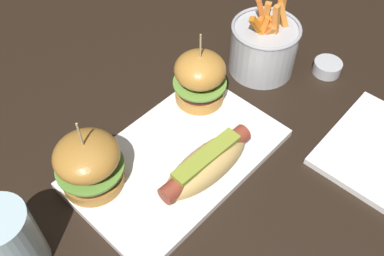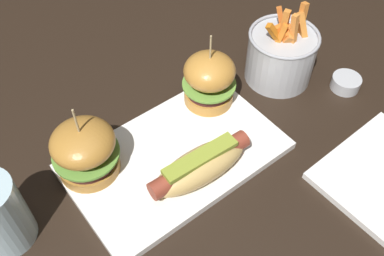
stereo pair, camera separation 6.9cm
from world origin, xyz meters
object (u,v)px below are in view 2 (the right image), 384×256
(hot_dog, at_px, (200,165))
(slider_left, at_px, (85,150))
(slider_right, at_px, (209,79))
(platter_main, at_px, (175,156))
(sauce_ramekin, at_px, (346,82))
(fries_bucket, at_px, (281,55))

(hot_dog, relative_size, slider_left, 1.28)
(slider_right, bearing_deg, platter_main, -152.78)
(slider_right, xyz_separation_m, sauce_ramekin, (0.23, -0.12, -0.05))
(slider_left, relative_size, sauce_ramekin, 2.52)
(hot_dog, bearing_deg, sauce_ramekin, -0.91)
(slider_left, relative_size, slider_right, 0.96)
(hot_dog, bearing_deg, slider_left, 137.66)
(slider_left, bearing_deg, sauce_ramekin, -14.48)
(platter_main, height_order, slider_left, slider_left)
(hot_dog, xyz_separation_m, slider_left, (-0.13, 0.12, 0.02))
(slider_right, distance_m, sauce_ramekin, 0.27)
(slider_left, xyz_separation_m, fries_bucket, (0.39, -0.02, -0.01))
(fries_bucket, bearing_deg, slider_right, 171.63)
(hot_dog, relative_size, sauce_ramekin, 3.23)
(hot_dog, height_order, slider_right, slider_right)
(slider_right, bearing_deg, fries_bucket, -8.37)
(sauce_ramekin, bearing_deg, fries_bucket, 127.56)
(hot_dog, height_order, fries_bucket, fries_bucket)
(platter_main, bearing_deg, hot_dog, -84.12)
(platter_main, xyz_separation_m, sauce_ramekin, (0.35, -0.06, 0.01))
(slider_left, bearing_deg, hot_dog, -42.34)
(slider_left, xyz_separation_m, sauce_ramekin, (0.47, -0.12, -0.05))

